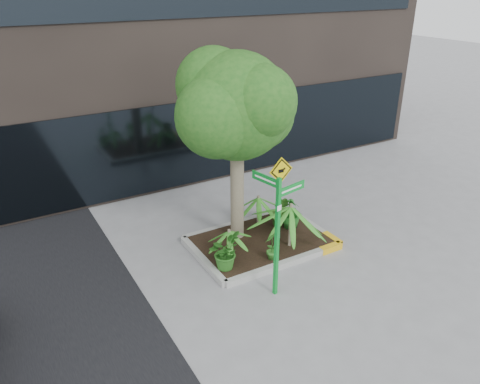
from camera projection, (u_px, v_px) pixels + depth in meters
ground at (260, 252)px, 11.25m from camera, size 80.00×80.00×0.00m
planter at (262, 241)px, 11.53m from camera, size 3.35×2.36×0.15m
tree at (236, 106)px, 10.33m from camera, size 3.13×2.78×4.70m
palm_front at (291, 207)px, 10.83m from camera, size 1.25×1.25×1.39m
palm_left at (229, 231)px, 10.58m from camera, size 0.78×0.78×0.86m
palm_back at (258, 198)px, 12.03m from camera, size 0.86×0.86×0.95m
shrub_a at (224, 252)px, 10.25m from camera, size 1.01×1.01×0.80m
shrub_b at (291, 213)px, 11.91m from camera, size 0.53×0.53×0.84m
shrub_c at (272, 245)px, 10.58m from camera, size 0.52×0.52×0.72m
shrub_d at (280, 210)px, 12.02m from camera, size 0.64×0.64×0.84m
street_sign_post at (277, 223)px, 9.19m from camera, size 0.87×0.77×2.63m
cattle_sign at (280, 184)px, 11.01m from camera, size 0.65×0.17×2.12m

